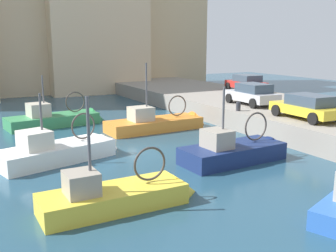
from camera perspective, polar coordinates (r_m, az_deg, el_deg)
water_surface at (r=19.49m, az=-3.60°, el=-3.91°), size 80.00×80.00×0.00m
quay_wall at (r=26.19m, az=19.86°, el=0.84°), size 9.00×56.00×1.20m
fishing_boat_navy at (r=18.56m, az=10.05°, el=-4.56°), size 5.73×2.25×4.29m
fishing_boat_yellow at (r=13.43m, az=-6.44°, el=-11.00°), size 5.54×1.92×4.49m
fishing_boat_orange at (r=24.68m, az=-1.16°, el=-0.27°), size 6.79×2.35×5.05m
fishing_boat_green at (r=26.91m, az=-15.39°, el=0.33°), size 6.68×2.78×4.22m
fishing_boat_white at (r=18.95m, az=-14.77°, el=-4.41°), size 6.23×3.27×4.03m
parked_car_silver at (r=27.23m, az=11.99°, el=4.52°), size 2.10×3.94×1.43m
parked_car_yellow at (r=22.91m, az=19.42°, el=2.66°), size 2.19×4.17×1.35m
parked_car_red at (r=34.97m, az=11.14°, el=6.12°), size 2.32×4.06×1.39m
mooring_bollard_north at (r=24.65m, az=10.05°, el=2.78°), size 0.28×0.28×0.55m
waterfront_building_central at (r=51.14m, az=-0.76°, el=15.66°), size 9.29×6.68×17.26m
waterfront_building_east_mid at (r=44.96m, az=-21.63°, el=15.08°), size 9.56×6.96×16.81m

